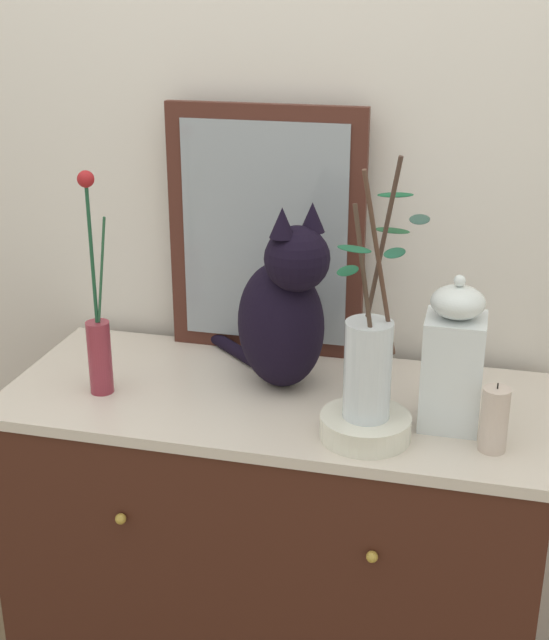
{
  "coord_description": "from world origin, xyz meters",
  "views": [
    {
      "loc": [
        0.43,
        -1.72,
        1.77
      ],
      "look_at": [
        0.0,
        0.0,
        1.08
      ],
      "focal_mm": 49.0,
      "sensor_mm": 36.0,
      "label": 1
    }
  ],
  "objects_px": {
    "mirror_leaning": "(265,233)",
    "vase_slim_green": "(99,339)",
    "sideboard": "(274,558)",
    "candle_pillar": "(494,420)",
    "vase_glass_clear": "(369,360)",
    "bowl_porcelain": "(365,426)",
    "cat_sitting": "(283,311)",
    "jar_lidded_porcelain": "(453,359)"
  },
  "relations": [
    {
      "from": "sideboard",
      "to": "jar_lidded_porcelain",
      "type": "xyz_separation_m",
      "value": [
        0.39,
        -0.05,
        0.6
      ]
    },
    {
      "from": "sideboard",
      "to": "mirror_leaning",
      "type": "height_order",
      "value": "mirror_leaning"
    },
    {
      "from": "sideboard",
      "to": "candle_pillar",
      "type": "distance_m",
      "value": 0.72
    },
    {
      "from": "bowl_porcelain",
      "to": "vase_slim_green",
      "type": "bearing_deg",
      "value": 173.88
    },
    {
      "from": "sideboard",
      "to": "jar_lidded_porcelain",
      "type": "bearing_deg",
      "value": -6.88
    },
    {
      "from": "sideboard",
      "to": "cat_sitting",
      "type": "relative_size",
      "value": 2.8
    },
    {
      "from": "cat_sitting",
      "to": "bowl_porcelain",
      "type": "height_order",
      "value": "cat_sitting"
    },
    {
      "from": "jar_lidded_porcelain",
      "to": "candle_pillar",
      "type": "bearing_deg",
      "value": -44.85
    },
    {
      "from": "vase_glass_clear",
      "to": "candle_pillar",
      "type": "distance_m",
      "value": 0.27
    },
    {
      "from": "bowl_porcelain",
      "to": "jar_lidded_porcelain",
      "type": "height_order",
      "value": "jar_lidded_porcelain"
    },
    {
      "from": "mirror_leaning",
      "to": "bowl_porcelain",
      "type": "distance_m",
      "value": 0.58
    },
    {
      "from": "vase_slim_green",
      "to": "jar_lidded_porcelain",
      "type": "relative_size",
      "value": 1.53
    },
    {
      "from": "vase_glass_clear",
      "to": "candle_pillar",
      "type": "height_order",
      "value": "vase_glass_clear"
    },
    {
      "from": "mirror_leaning",
      "to": "vase_slim_green",
      "type": "relative_size",
      "value": 1.2
    },
    {
      "from": "vase_slim_green",
      "to": "vase_glass_clear",
      "type": "distance_m",
      "value": 0.62
    },
    {
      "from": "candle_pillar",
      "to": "vase_slim_green",
      "type": "bearing_deg",
      "value": 176.39
    },
    {
      "from": "vase_glass_clear",
      "to": "candle_pillar",
      "type": "bearing_deg",
      "value": 2.81
    },
    {
      "from": "mirror_leaning",
      "to": "cat_sitting",
      "type": "relative_size",
      "value": 1.4
    },
    {
      "from": "mirror_leaning",
      "to": "vase_glass_clear",
      "type": "height_order",
      "value": "mirror_leaning"
    },
    {
      "from": "vase_glass_clear",
      "to": "jar_lidded_porcelain",
      "type": "relative_size",
      "value": 1.61
    },
    {
      "from": "vase_glass_clear",
      "to": "jar_lidded_porcelain",
      "type": "distance_m",
      "value": 0.19
    },
    {
      "from": "cat_sitting",
      "to": "bowl_porcelain",
      "type": "distance_m",
      "value": 0.34
    },
    {
      "from": "cat_sitting",
      "to": "candle_pillar",
      "type": "distance_m",
      "value": 0.52
    },
    {
      "from": "bowl_porcelain",
      "to": "vase_glass_clear",
      "type": "relative_size",
      "value": 0.35
    },
    {
      "from": "vase_slim_green",
      "to": "vase_glass_clear",
      "type": "xyz_separation_m",
      "value": [
        0.61,
        -0.07,
        0.04
      ]
    },
    {
      "from": "cat_sitting",
      "to": "jar_lidded_porcelain",
      "type": "xyz_separation_m",
      "value": [
        0.38,
        -0.1,
        -0.04
      ]
    },
    {
      "from": "mirror_leaning",
      "to": "bowl_porcelain",
      "type": "relative_size",
      "value": 3.28
    },
    {
      "from": "vase_glass_clear",
      "to": "sideboard",
      "type": "bearing_deg",
      "value": 146.94
    },
    {
      "from": "cat_sitting",
      "to": "candle_pillar",
      "type": "height_order",
      "value": "cat_sitting"
    },
    {
      "from": "sideboard",
      "to": "vase_glass_clear",
      "type": "relative_size",
      "value": 2.29
    },
    {
      "from": "sideboard",
      "to": "cat_sitting",
      "type": "bearing_deg",
      "value": 81.48
    },
    {
      "from": "vase_slim_green",
      "to": "candle_pillar",
      "type": "bearing_deg",
      "value": -3.61
    },
    {
      "from": "vase_glass_clear",
      "to": "jar_lidded_porcelain",
      "type": "xyz_separation_m",
      "value": [
        0.16,
        0.1,
        -0.02
      ]
    },
    {
      "from": "vase_slim_green",
      "to": "jar_lidded_porcelain",
      "type": "bearing_deg",
      "value": 2.63
    },
    {
      "from": "mirror_leaning",
      "to": "vase_slim_green",
      "type": "xyz_separation_m",
      "value": [
        -0.3,
        -0.33,
        -0.17
      ]
    },
    {
      "from": "cat_sitting",
      "to": "vase_slim_green",
      "type": "height_order",
      "value": "vase_slim_green"
    },
    {
      "from": "cat_sitting",
      "to": "jar_lidded_porcelain",
      "type": "height_order",
      "value": "cat_sitting"
    },
    {
      "from": "sideboard",
      "to": "vase_slim_green",
      "type": "bearing_deg",
      "value": -167.82
    },
    {
      "from": "mirror_leaning",
      "to": "cat_sitting",
      "type": "bearing_deg",
      "value": -64.62
    },
    {
      "from": "cat_sitting",
      "to": "jar_lidded_porcelain",
      "type": "distance_m",
      "value": 0.4
    },
    {
      "from": "jar_lidded_porcelain",
      "to": "candle_pillar",
      "type": "relative_size",
      "value": 2.26
    },
    {
      "from": "cat_sitting",
      "to": "vase_slim_green",
      "type": "relative_size",
      "value": 0.86
    }
  ]
}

